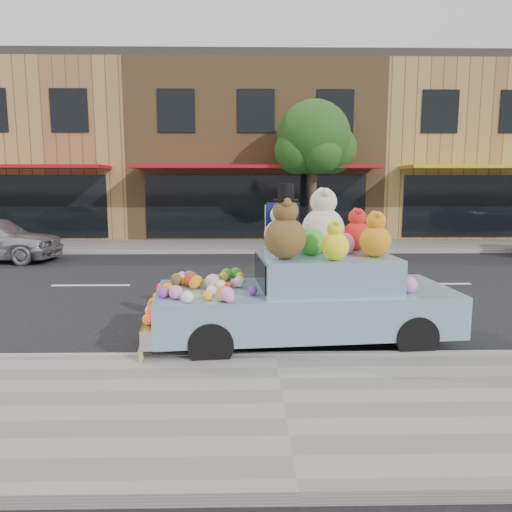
{
  "coord_description": "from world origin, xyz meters",
  "views": [
    {
      "loc": [
        -0.39,
        -11.41,
        2.44
      ],
      "look_at": [
        -0.23,
        -3.69,
        1.25
      ],
      "focal_mm": 35.0,
      "sensor_mm": 36.0,
      "label": 1
    }
  ],
  "objects": [
    {
      "name": "ground",
      "position": [
        0.0,
        0.0,
        0.0
      ],
      "size": [
        120.0,
        120.0,
        0.0
      ],
      "primitive_type": "plane",
      "color": "black",
      "rests_on": "ground"
    },
    {
      "name": "near_sidewalk",
      "position": [
        0.0,
        -6.5,
        0.06
      ],
      "size": [
        60.0,
        3.0,
        0.12
      ],
      "primitive_type": "cube",
      "color": "gray",
      "rests_on": "ground"
    },
    {
      "name": "far_sidewalk",
      "position": [
        0.0,
        6.5,
        0.06
      ],
      "size": [
        60.0,
        3.0,
        0.12
      ],
      "primitive_type": "cube",
      "color": "gray",
      "rests_on": "ground"
    },
    {
      "name": "near_kerb",
      "position": [
        0.0,
        -5.0,
        0.07
      ],
      "size": [
        60.0,
        0.12,
        0.13
      ],
      "primitive_type": "cube",
      "color": "gray",
      "rests_on": "ground"
    },
    {
      "name": "far_kerb",
      "position": [
        0.0,
        5.0,
        0.07
      ],
      "size": [
        60.0,
        0.12,
        0.13
      ],
      "primitive_type": "cube",
      "color": "gray",
      "rests_on": "ground"
    },
    {
      "name": "storefront_left",
      "position": [
        -10.0,
        11.97,
        3.64
      ],
      "size": [
        10.0,
        9.8,
        7.3
      ],
      "color": "#A88246",
      "rests_on": "ground"
    },
    {
      "name": "storefront_mid",
      "position": [
        0.0,
        11.97,
        3.64
      ],
      "size": [
        10.0,
        9.8,
        7.3
      ],
      "color": "olive",
      "rests_on": "ground"
    },
    {
      "name": "storefront_right",
      "position": [
        10.0,
        11.97,
        3.64
      ],
      "size": [
        10.0,
        9.8,
        7.3
      ],
      "color": "#A88246",
      "rests_on": "ground"
    },
    {
      "name": "street_tree",
      "position": [
        2.03,
        6.55,
        3.69
      ],
      "size": [
        3.0,
        2.7,
        5.22
      ],
      "color": "#38281C",
      "rests_on": "ground"
    },
    {
      "name": "art_car",
      "position": [
        0.5,
        -4.21,
        0.83
      ],
      "size": [
        4.62,
        2.13,
        2.38
      ],
      "rotation": [
        0.0,
        0.0,
        0.09
      ],
      "color": "black",
      "rests_on": "ground"
    }
  ]
}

